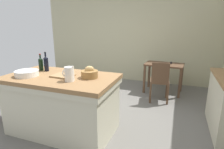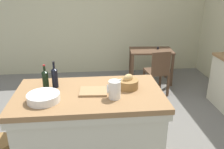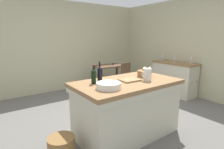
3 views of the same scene
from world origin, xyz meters
name	(u,v)px [view 1 (image 1 of 3)]	position (x,y,z in m)	size (l,w,h in m)	color
ground_plane	(91,116)	(0.00, 0.00, 0.00)	(6.76, 6.76, 0.00)	#66635E
wall_back	(129,37)	(0.00, 2.60, 1.30)	(5.32, 0.12, 2.60)	#B7B28E
island_table	(62,102)	(-0.20, -0.55, 0.49)	(1.68, 0.95, 0.91)	olive
writing_desk	(164,68)	(1.13, 1.79, 0.61)	(0.94, 0.63, 0.78)	#513826
wooden_chair	(160,80)	(1.10, 1.14, 0.49)	(0.45, 0.45, 0.90)	#513826
pitcher	(69,74)	(0.07, -0.72, 1.01)	(0.17, 0.13, 0.24)	silver
wash_bowl	(27,73)	(-0.68, -0.72, 0.95)	(0.34, 0.34, 0.08)	silver
bread_basket	(89,74)	(0.25, -0.48, 0.97)	(0.24, 0.24, 0.18)	olive
cutting_board	(63,76)	(-0.16, -0.56, 0.92)	(0.30, 0.24, 0.02)	#99754C
wine_bottle_dark	(46,63)	(-0.60, -0.37, 1.04)	(0.07, 0.07, 0.32)	black
wine_bottle_amber	(41,64)	(-0.71, -0.37, 1.02)	(0.07, 0.07, 0.28)	black
wicker_hamper	(13,110)	(-1.31, -0.54, 0.16)	(0.36, 0.36, 0.31)	olive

